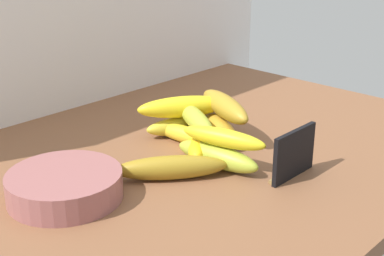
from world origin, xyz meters
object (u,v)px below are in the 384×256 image
(fruit_bowl, at_px, (65,186))
(banana_6, at_px, (225,106))
(banana_0, at_px, (219,128))
(banana_2, at_px, (189,124))
(banana_4, at_px, (202,142))
(banana_1, at_px, (171,168))
(banana_7, at_px, (223,138))
(banana_9, at_px, (196,119))
(banana_3, at_px, (217,156))
(banana_8, at_px, (184,107))
(chalkboard_sign, at_px, (294,155))
(banana_5, at_px, (190,136))

(fruit_bowl, bearing_deg, banana_6, -2.88)
(banana_0, xyz_separation_m, banana_2, (-0.02, 0.06, -0.00))
(banana_0, bearing_deg, banana_2, 108.86)
(banana_0, relative_size, banana_4, 0.98)
(banana_0, relative_size, banana_1, 0.83)
(banana_2, distance_m, banana_7, 0.18)
(banana_9, bearing_deg, banana_6, -16.57)
(banana_3, distance_m, banana_8, 0.16)
(banana_1, relative_size, banana_6, 1.05)
(chalkboard_sign, relative_size, fruit_bowl, 0.61)
(chalkboard_sign, bearing_deg, banana_0, 77.94)
(banana_3, height_order, banana_4, banana_4)
(fruit_bowl, relative_size, banana_2, 1.01)
(banana_3, relative_size, banana_4, 1.04)
(banana_0, distance_m, banana_4, 0.08)
(banana_0, relative_size, banana_3, 0.95)
(chalkboard_sign, distance_m, banana_2, 0.26)
(chalkboard_sign, bearing_deg, banana_8, 88.24)
(banana_5, distance_m, banana_6, 0.09)
(banana_2, distance_m, banana_4, 0.10)
(banana_3, bearing_deg, banana_6, 34.97)
(banana_3, xyz_separation_m, banana_5, (0.04, 0.11, -0.00))
(banana_2, distance_m, banana_8, 0.04)
(chalkboard_sign, xyz_separation_m, banana_6, (0.05, 0.20, 0.03))
(fruit_bowl, bearing_deg, banana_9, 0.10)
(banana_2, bearing_deg, banana_1, -144.63)
(fruit_bowl, bearing_deg, banana_4, -7.52)
(banana_0, bearing_deg, banana_4, -162.96)
(banana_6, relative_size, banana_9, 1.06)
(fruit_bowl, xyz_separation_m, banana_3, (0.25, -0.10, -0.00))
(banana_2, bearing_deg, banana_8, 179.86)
(banana_2, relative_size, banana_4, 1.10)
(fruit_bowl, distance_m, banana_1, 0.18)
(banana_2, relative_size, banana_6, 0.98)
(banana_4, height_order, banana_9, banana_9)
(banana_0, bearing_deg, banana_5, 159.22)
(banana_4, distance_m, banana_6, 0.10)
(banana_6, xyz_separation_m, banana_9, (-0.06, 0.02, -0.01))
(banana_4, height_order, banana_7, banana_7)
(fruit_bowl, height_order, banana_4, same)
(banana_0, distance_m, banana_9, 0.06)
(banana_6, bearing_deg, banana_8, 124.68)
(chalkboard_sign, distance_m, banana_7, 0.12)
(banana_4, bearing_deg, banana_0, 17.04)
(banana_1, xyz_separation_m, banana_6, (0.20, 0.05, 0.05))
(banana_1, bearing_deg, banana_8, 37.74)
(chalkboard_sign, xyz_separation_m, banana_3, (-0.06, 0.12, -0.02))
(banana_5, bearing_deg, banana_4, -109.21)
(banana_0, bearing_deg, banana_9, 165.02)
(banana_6, xyz_separation_m, banana_7, (-0.11, -0.09, -0.01))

